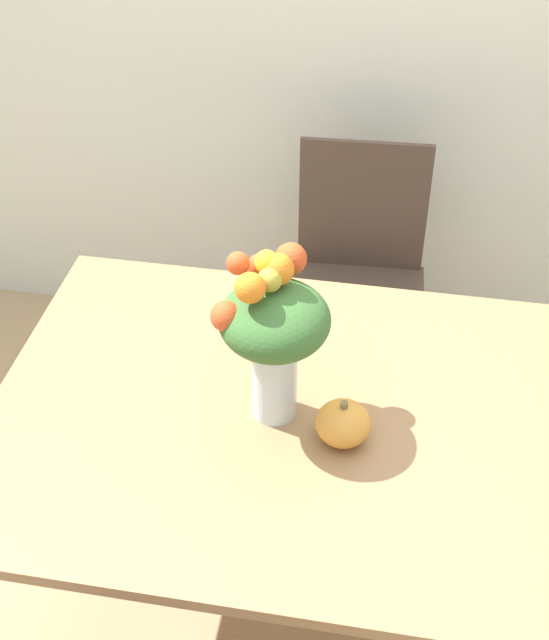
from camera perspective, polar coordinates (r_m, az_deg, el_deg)
name	(u,v)px	position (r m, az deg, el deg)	size (l,w,h in m)	color
ground_plane	(302,603)	(2.58, 1.77, -17.63)	(12.00, 12.00, 0.00)	tan
dining_table	(307,441)	(2.07, 2.12, -7.73)	(1.45, 1.02, 0.73)	#9E754C
flower_vase	(273,328)	(1.86, -0.10, -0.54)	(0.24, 0.26, 0.41)	silver
pumpkin	(343,423)	(1.93, 4.41, -6.61)	(0.12, 0.12, 0.11)	gold
dining_chair_near_window	(357,285)	(2.81, 5.30, 2.23)	(0.44, 0.44, 0.91)	#47382D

